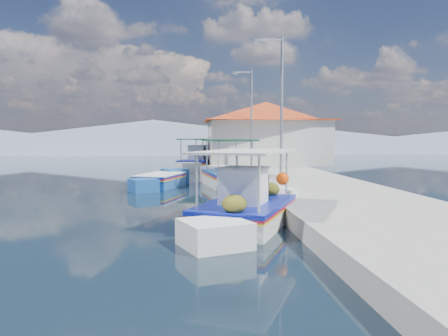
{
  "coord_description": "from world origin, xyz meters",
  "views": [
    {
      "loc": [
        0.85,
        -16.04,
        2.4
      ],
      "look_at": [
        2.05,
        -0.29,
        1.3
      ],
      "focal_mm": 35.42,
      "sensor_mm": 36.0,
      "label": 1
    }
  ],
  "objects": [
    {
      "name": "caique_far",
      "position": [
        1.49,
        16.98,
        0.47
      ],
      "size": [
        3.69,
        6.84,
        2.54
      ],
      "rotation": [
        0.0,
        0.0,
        0.34
      ],
      "color": "white",
      "rests_on": "ground"
    },
    {
      "name": "lamp_post_far",
      "position": [
        4.51,
        11.0,
        3.85
      ],
      "size": [
        1.21,
        0.14,
        6.0
      ],
      "color": "#A5A8AD",
      "rests_on": "quay"
    },
    {
      "name": "caique_green_canopy",
      "position": [
        2.71,
        5.55,
        0.38
      ],
      "size": [
        2.63,
        6.72,
        2.54
      ],
      "rotation": [
        0.0,
        0.0,
        -0.14
      ],
      "color": "white",
      "rests_on": "ground"
    },
    {
      "name": "quay",
      "position": [
        5.9,
        6.0,
        0.25
      ],
      "size": [
        5.0,
        44.0,
        0.5
      ],
      "primitive_type": "cube",
      "color": "#A7A39C",
      "rests_on": "ground"
    },
    {
      "name": "harbor_building",
      "position": [
        6.2,
        15.0,
        2.78
      ],
      "size": [
        10.49,
        10.49,
        4.4
      ],
      "color": "silver",
      "rests_on": "quay"
    },
    {
      "name": "bollards",
      "position": [
        3.8,
        5.25,
        0.65
      ],
      "size": [
        0.2,
        17.2,
        0.3
      ],
      "color": "#A5A8AD",
      "rests_on": "quay"
    },
    {
      "name": "main_caique",
      "position": [
        2.32,
        -4.23,
        0.44
      ],
      "size": [
        3.77,
        6.32,
        2.27
      ],
      "rotation": [
        0.0,
        0.0,
        0.41
      ],
      "color": "white",
      "rests_on": "ground"
    },
    {
      "name": "mountain_ridge",
      "position": [
        6.54,
        56.0,
        2.04
      ],
      "size": [
        171.4,
        96.0,
        5.5
      ],
      "color": "slate",
      "rests_on": "ground"
    },
    {
      "name": "ground",
      "position": [
        0.0,
        0.0,
        0.0
      ],
      "size": [
        160.0,
        160.0,
        0.0
      ],
      "primitive_type": "plane",
      "color": "black",
      "rests_on": "ground"
    },
    {
      "name": "lamp_post_near",
      "position": [
        4.51,
        2.0,
        3.85
      ],
      "size": [
        1.21,
        0.14,
        6.0
      ],
      "color": "#A5A8AD",
      "rests_on": "quay"
    },
    {
      "name": "caique_blue_hull",
      "position": [
        -0.63,
        5.29,
        0.26
      ],
      "size": [
        2.74,
        5.19,
        0.97
      ],
      "rotation": [
        0.0,
        0.0,
        0.33
      ],
      "color": "#1A529D",
      "rests_on": "ground"
    }
  ]
}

